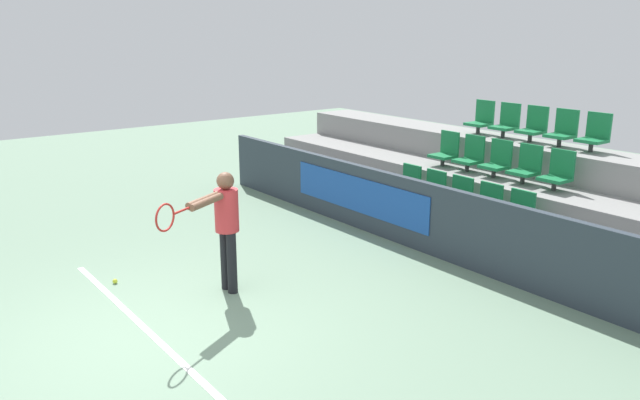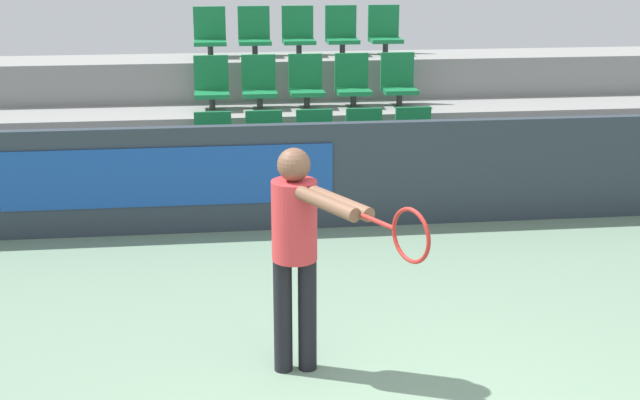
# 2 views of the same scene
# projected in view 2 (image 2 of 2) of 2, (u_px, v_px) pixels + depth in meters

# --- Properties ---
(barrier_wall) EXTENTS (11.12, 0.14, 1.10)m
(barrier_wall) POSITION_uv_depth(u_px,v_px,m) (320.00, 176.00, 9.17)
(barrier_wall) COLOR #2D3842
(barrier_wall) RESTS_ON ground
(bleacher_tier_front) EXTENTS (10.72, 0.93, 0.49)m
(bleacher_tier_front) POSITION_uv_depth(u_px,v_px,m) (317.00, 190.00, 9.78)
(bleacher_tier_front) COLOR gray
(bleacher_tier_front) RESTS_ON ground
(bleacher_tier_middle) EXTENTS (10.72, 0.93, 0.97)m
(bleacher_tier_middle) POSITION_uv_depth(u_px,v_px,m) (308.00, 149.00, 10.60)
(bleacher_tier_middle) COLOR gray
(bleacher_tier_middle) RESTS_ON ground
(bleacher_tier_back) EXTENTS (10.72, 0.93, 1.46)m
(bleacher_tier_back) POSITION_uv_depth(u_px,v_px,m) (300.00, 113.00, 11.41)
(bleacher_tier_back) COLOR gray
(bleacher_tier_back) RESTS_ON ground
(stadium_chair_0) EXTENTS (0.40, 0.38, 0.61)m
(stadium_chair_0) POSITION_uv_depth(u_px,v_px,m) (213.00, 144.00, 9.62)
(stadium_chair_0) COLOR #333333
(stadium_chair_0) RESTS_ON bleacher_tier_front
(stadium_chair_1) EXTENTS (0.40, 0.38, 0.61)m
(stadium_chair_1) POSITION_uv_depth(u_px,v_px,m) (265.00, 143.00, 9.69)
(stadium_chair_1) COLOR #333333
(stadium_chair_1) RESTS_ON bleacher_tier_front
(stadium_chair_2) EXTENTS (0.40, 0.38, 0.61)m
(stadium_chair_2) POSITION_uv_depth(u_px,v_px,m) (315.00, 141.00, 9.75)
(stadium_chair_2) COLOR #333333
(stadium_chair_2) RESTS_ON bleacher_tier_front
(stadium_chair_3) EXTENTS (0.40, 0.38, 0.61)m
(stadium_chair_3) POSITION_uv_depth(u_px,v_px,m) (365.00, 140.00, 9.81)
(stadium_chair_3) COLOR #333333
(stadium_chair_3) RESTS_ON bleacher_tier_front
(stadium_chair_4) EXTENTS (0.40, 0.38, 0.61)m
(stadium_chair_4) POSITION_uv_depth(u_px,v_px,m) (414.00, 139.00, 9.88)
(stadium_chair_4) COLOR #333333
(stadium_chair_4) RESTS_ON bleacher_tier_front
(stadium_chair_5) EXTENTS (0.40, 0.38, 0.61)m
(stadium_chair_5) POSITION_uv_depth(u_px,v_px,m) (212.00, 85.00, 10.37)
(stadium_chair_5) COLOR #333333
(stadium_chair_5) RESTS_ON bleacher_tier_middle
(stadium_chair_6) EXTENTS (0.40, 0.38, 0.61)m
(stadium_chair_6) POSITION_uv_depth(u_px,v_px,m) (259.00, 84.00, 10.43)
(stadium_chair_6) COLOR #333333
(stadium_chair_6) RESTS_ON bleacher_tier_middle
(stadium_chair_7) EXTENTS (0.40, 0.38, 0.61)m
(stadium_chair_7) POSITION_uv_depth(u_px,v_px,m) (306.00, 83.00, 10.49)
(stadium_chair_7) COLOR #333333
(stadium_chair_7) RESTS_ON bleacher_tier_middle
(stadium_chair_8) EXTENTS (0.40, 0.38, 0.61)m
(stadium_chair_8) POSITION_uv_depth(u_px,v_px,m) (353.00, 83.00, 10.56)
(stadium_chair_8) COLOR #333333
(stadium_chair_8) RESTS_ON bleacher_tier_middle
(stadium_chair_9) EXTENTS (0.40, 0.38, 0.61)m
(stadium_chair_9) POSITION_uv_depth(u_px,v_px,m) (398.00, 82.00, 10.62)
(stadium_chair_9) COLOR #333333
(stadium_chair_9) RESTS_ON bleacher_tier_middle
(stadium_chair_10) EXTENTS (0.40, 0.38, 0.61)m
(stadium_chair_10) POSITION_uv_depth(u_px,v_px,m) (210.00, 34.00, 11.11)
(stadium_chair_10) COLOR #333333
(stadium_chair_10) RESTS_ON bleacher_tier_back
(stadium_chair_11) EXTENTS (0.40, 0.38, 0.61)m
(stadium_chair_11) POSITION_uv_depth(u_px,v_px,m) (254.00, 34.00, 11.18)
(stadium_chair_11) COLOR #333333
(stadium_chair_11) RESTS_ON bleacher_tier_back
(stadium_chair_12) EXTENTS (0.40, 0.38, 0.61)m
(stadium_chair_12) POSITION_uv_depth(u_px,v_px,m) (298.00, 33.00, 11.24)
(stadium_chair_12) COLOR #333333
(stadium_chair_12) RESTS_ON bleacher_tier_back
(stadium_chair_13) EXTENTS (0.40, 0.38, 0.61)m
(stadium_chair_13) POSITION_uv_depth(u_px,v_px,m) (342.00, 33.00, 11.30)
(stadium_chair_13) COLOR #333333
(stadium_chair_13) RESTS_ON bleacher_tier_back
(stadium_chair_14) EXTENTS (0.40, 0.38, 0.61)m
(stadium_chair_14) POSITION_uv_depth(u_px,v_px,m) (385.00, 32.00, 11.37)
(stadium_chair_14) COLOR #333333
(stadium_chair_14) RESTS_ON bleacher_tier_back
(tennis_player) EXTENTS (0.79, 1.37, 1.60)m
(tennis_player) POSITION_uv_depth(u_px,v_px,m) (300.00, 240.00, 5.94)
(tennis_player) COLOR black
(tennis_player) RESTS_ON ground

